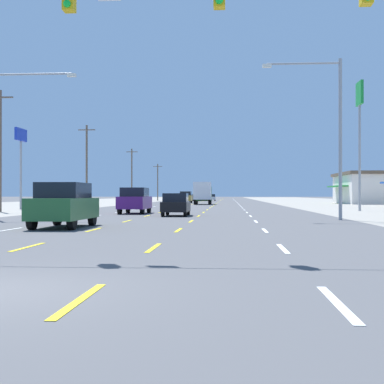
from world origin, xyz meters
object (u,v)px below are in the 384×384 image
suv_inner_left_farther (186,197)px  sedan_inner_left_farthest (196,198)px  suv_inner_left_nearest (64,204)px  box_truck_center_turn_far (203,192)px  hatchback_center_turn_near (176,204)px  suv_inner_left_mid (135,200)px  hatchback_inner_left_midfar (172,200)px  pole_sign_left_row_1 (21,146)px  hatchback_center_turn_distant_a (212,197)px  pole_sign_right_row_1 (360,114)px  streetlight_left_row_0 (4,130)px  streetlight_right_row_0 (331,125)px

suv_inner_left_farther → sedan_inner_left_farthest: (0.17, 27.67, -0.27)m
suv_inner_left_nearest → box_truck_center_turn_far: size_ratio=0.68×
suv_inner_left_nearest → hatchback_center_turn_near: bearing=74.8°
suv_inner_left_mid → suv_inner_left_farther: bearing=90.2°
hatchback_inner_left_midfar → pole_sign_left_row_1: size_ratio=0.49×
sedan_inner_left_farthest → box_truck_center_turn_far: bearing=-85.3°
suv_inner_left_farther → hatchback_center_turn_distant_a: (3.43, 31.46, -0.24)m
sedan_inner_left_farthest → hatchback_center_turn_distant_a: 5.00m
box_truck_center_turn_far → pole_sign_left_row_1: size_ratio=0.91×
hatchback_center_turn_near → sedan_inner_left_farthest: size_ratio=0.87×
suv_inner_left_mid → hatchback_inner_left_midfar: bearing=89.9°
suv_inner_left_nearest → hatchback_inner_left_midfar: bearing=89.9°
hatchback_inner_left_midfar → pole_sign_right_row_1: pole_sign_right_row_1 is taller
suv_inner_left_nearest → streetlight_left_row_0: streetlight_left_row_0 is taller
pole_sign_left_row_1 → hatchback_center_turn_near: bearing=-43.1°
box_truck_center_turn_far → streetlight_left_row_0: 50.12m
pole_sign_left_row_1 → box_truck_center_turn_far: bearing=59.4°
suv_inner_left_farther → sedan_inner_left_farthest: bearing=89.6°
streetlight_right_row_0 → suv_inner_left_mid: bearing=142.6°
hatchback_center_turn_near → hatchback_inner_left_midfar: size_ratio=1.00×
hatchback_center_turn_near → streetlight_left_row_0: size_ratio=0.44×
sedan_inner_left_farthest → pole_sign_right_row_1: bearing=-75.5°
pole_sign_left_row_1 → suv_inner_left_nearest: bearing=-65.8°
hatchback_center_turn_near → suv_inner_left_farther: suv_inner_left_farther is taller
box_truck_center_turn_far → pole_sign_left_row_1: 32.80m
box_truck_center_turn_far → streetlight_right_row_0: size_ratio=0.78×
suv_inner_left_mid → pole_sign_right_row_1: pole_sign_right_row_1 is taller
suv_inner_left_nearest → streetlight_right_row_0: (13.11, 8.11, 4.39)m
sedan_inner_left_farthest → streetlight_left_row_0: size_ratio=0.51×
hatchback_inner_left_midfar → pole_sign_right_row_1: 28.49m
suv_inner_left_nearest → streetlight_right_row_0: bearing=31.7°
box_truck_center_turn_far → sedan_inner_left_farthest: (-3.35, 41.19, -1.08)m
pole_sign_left_row_1 → pole_sign_right_row_1: bearing=-5.8°
suv_inner_left_farther → streetlight_right_row_0: 64.14m
suv_inner_left_mid → pole_sign_right_row_1: size_ratio=0.43×
sedan_inner_left_farthest → streetlight_right_row_0: (13.03, -90.28, 4.67)m
hatchback_inner_left_midfar → suv_inner_left_nearest: bearing=-90.1°
pole_sign_left_row_1 → streetlight_right_row_0: (26.24, -21.11, -0.76)m
suv_inner_left_mid → sedan_inner_left_farthest: size_ratio=1.09×
hatchback_inner_left_midfar → pole_sign_left_row_1: pole_sign_left_row_1 is taller
box_truck_center_turn_far → hatchback_center_turn_distant_a: bearing=90.1°
sedan_inner_left_farthest → pole_sign_left_row_1: (-13.21, -69.17, 5.43)m
hatchback_center_turn_near → streetlight_left_row_0: 12.00m
streetlight_right_row_0 → pole_sign_left_row_1: bearing=141.2°
pole_sign_right_row_1 → streetlight_left_row_0: bearing=-144.3°
hatchback_inner_left_midfar → pole_sign_left_row_1: 22.04m
suv_inner_left_nearest → pole_sign_right_row_1: bearing=54.1°
hatchback_center_turn_distant_a → streetlight_left_row_0: (-9.41, -94.07, 4.50)m
pole_sign_left_row_1 → pole_sign_right_row_1: (31.94, -3.24, 2.45)m
hatchback_center_turn_near → pole_sign_right_row_1: 21.15m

